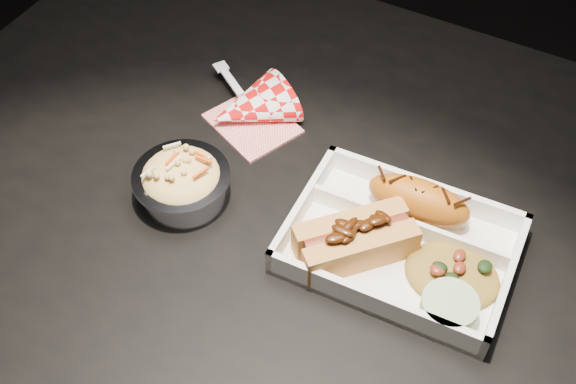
{
  "coord_description": "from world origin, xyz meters",
  "views": [
    {
      "loc": [
        0.21,
        -0.51,
        1.43
      ],
      "look_at": [
        -0.04,
        -0.06,
        0.81
      ],
      "focal_mm": 45.0,
      "sensor_mm": 36.0,
      "label": 1
    }
  ],
  "objects_px": {
    "napkin_fork": "(249,108)",
    "food_tray": "(400,247)",
    "foil_coleslaw_cup": "(182,181)",
    "fried_pastry": "(419,200)",
    "hotdog": "(356,238)",
    "dining_table": "(337,247)"
  },
  "relations": [
    {
      "from": "food_tray",
      "to": "foil_coleslaw_cup",
      "type": "bearing_deg",
      "value": -172.25
    },
    {
      "from": "napkin_fork",
      "to": "dining_table",
      "type": "bearing_deg",
      "value": 9.98
    },
    {
      "from": "dining_table",
      "to": "napkin_fork",
      "type": "distance_m",
      "value": 0.22
    },
    {
      "from": "fried_pastry",
      "to": "hotdog",
      "type": "xyz_separation_m",
      "value": [
        -0.04,
        -0.08,
        -0.0
      ]
    },
    {
      "from": "food_tray",
      "to": "napkin_fork",
      "type": "distance_m",
      "value": 0.28
    },
    {
      "from": "hotdog",
      "to": "foil_coleslaw_cup",
      "type": "distance_m",
      "value": 0.22
    },
    {
      "from": "dining_table",
      "to": "foil_coleslaw_cup",
      "type": "relative_size",
      "value": 10.32
    },
    {
      "from": "dining_table",
      "to": "napkin_fork",
      "type": "bearing_deg",
      "value": 156.51
    },
    {
      "from": "dining_table",
      "to": "fried_pastry",
      "type": "relative_size",
      "value": 9.79
    },
    {
      "from": "food_tray",
      "to": "fried_pastry",
      "type": "height_order",
      "value": "fried_pastry"
    },
    {
      "from": "food_tray",
      "to": "napkin_fork",
      "type": "height_order",
      "value": "napkin_fork"
    },
    {
      "from": "hotdog",
      "to": "dining_table",
      "type": "bearing_deg",
      "value": 78.72
    },
    {
      "from": "dining_table",
      "to": "hotdog",
      "type": "relative_size",
      "value": 8.78
    },
    {
      "from": "hotdog",
      "to": "napkin_fork",
      "type": "relative_size",
      "value": 0.82
    },
    {
      "from": "foil_coleslaw_cup",
      "to": "napkin_fork",
      "type": "bearing_deg",
      "value": 90.13
    },
    {
      "from": "dining_table",
      "to": "foil_coleslaw_cup",
      "type": "xyz_separation_m",
      "value": [
        -0.17,
        -0.08,
        0.12
      ]
    },
    {
      "from": "dining_table",
      "to": "food_tray",
      "type": "bearing_deg",
      "value": -20.6
    },
    {
      "from": "napkin_fork",
      "to": "food_tray",
      "type": "bearing_deg",
      "value": 10.95
    },
    {
      "from": "foil_coleslaw_cup",
      "to": "fried_pastry",
      "type": "bearing_deg",
      "value": 21.89
    },
    {
      "from": "dining_table",
      "to": "fried_pastry",
      "type": "distance_m",
      "value": 0.15
    },
    {
      "from": "hotdog",
      "to": "food_tray",
      "type": "bearing_deg",
      "value": -13.83
    },
    {
      "from": "fried_pastry",
      "to": "hotdog",
      "type": "height_order",
      "value": "hotdog"
    }
  ]
}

